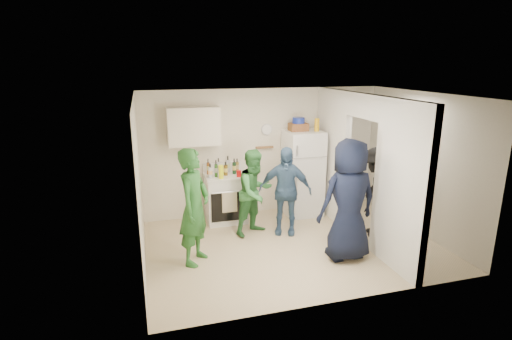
{
  "coord_description": "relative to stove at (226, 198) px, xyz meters",
  "views": [
    {
      "loc": [
        -2.28,
        -5.76,
        3.0
      ],
      "look_at": [
        -0.53,
        0.4,
        1.25
      ],
      "focal_mm": 28.0,
      "sensor_mm": 36.0,
      "label": 1
    }
  ],
  "objects": [
    {
      "name": "floor",
      "position": [
        0.86,
        -1.37,
        -0.46
      ],
      "size": [
        4.8,
        4.8,
        0.0
      ],
      "primitive_type": "plane",
      "color": "#CCB590",
      "rests_on": "ground"
    },
    {
      "name": "wall_back",
      "position": [
        0.86,
        0.33,
        0.79
      ],
      "size": [
        4.8,
        0.0,
        4.8
      ],
      "primitive_type": "plane",
      "rotation": [
        1.57,
        0.0,
        0.0
      ],
      "color": "silver",
      "rests_on": "floor"
    },
    {
      "name": "wall_front",
      "position": [
        0.86,
        -3.07,
        0.79
      ],
      "size": [
        4.8,
        0.0,
        4.8
      ],
      "primitive_type": "plane",
      "rotation": [
        -1.57,
        0.0,
        0.0
      ],
      "color": "silver",
      "rests_on": "floor"
    },
    {
      "name": "wall_left",
      "position": [
        -1.54,
        -1.37,
        0.79
      ],
      "size": [
        0.0,
        3.4,
        3.4
      ],
      "primitive_type": "plane",
      "rotation": [
        1.57,
        0.0,
        1.57
      ],
      "color": "silver",
      "rests_on": "floor"
    },
    {
      "name": "wall_right",
      "position": [
        3.26,
        -1.37,
        0.79
      ],
      "size": [
        0.0,
        3.4,
        3.4
      ],
      "primitive_type": "plane",
      "rotation": [
        1.57,
        0.0,
        -1.57
      ],
      "color": "silver",
      "rests_on": "floor"
    },
    {
      "name": "ceiling",
      "position": [
        0.86,
        -1.37,
        2.04
      ],
      "size": [
        4.8,
        4.8,
        0.0
      ],
      "primitive_type": "plane",
      "rotation": [
        3.14,
        0.0,
        0.0
      ],
      "color": "white",
      "rests_on": "wall_back"
    },
    {
      "name": "partition_pier_back",
      "position": [
        2.06,
        -0.27,
        0.79
      ],
      "size": [
        0.12,
        1.2,
        2.5
      ],
      "primitive_type": "cube",
      "color": "silver",
      "rests_on": "floor"
    },
    {
      "name": "partition_pier_front",
      "position": [
        2.06,
        -2.47,
        0.79
      ],
      "size": [
        0.12,
        1.2,
        2.5
      ],
      "primitive_type": "cube",
      "color": "silver",
      "rests_on": "floor"
    },
    {
      "name": "partition_header",
      "position": [
        2.06,
        -1.37,
        1.84
      ],
      "size": [
        0.12,
        1.0,
        0.4
      ],
      "primitive_type": "cube",
      "color": "silver",
      "rests_on": "partition_pier_back"
    },
    {
      "name": "stove",
      "position": [
        0.0,
        0.0,
        0.0
      ],
      "size": [
        0.78,
        0.65,
        0.93
      ],
      "primitive_type": "cube",
      "color": "white",
      "rests_on": "floor"
    },
    {
      "name": "upper_cabinet",
      "position": [
        -0.54,
        0.15,
        1.39
      ],
      "size": [
        0.95,
        0.34,
        0.7
      ],
      "primitive_type": "cube",
      "color": "silver",
      "rests_on": "wall_back"
    },
    {
      "name": "fridge",
      "position": [
        1.56,
        -0.03,
        0.38
      ],
      "size": [
        0.7,
        0.68,
        1.69
      ],
      "primitive_type": "cube",
      "color": "white",
      "rests_on": "floor"
    },
    {
      "name": "wicker_basket",
      "position": [
        1.46,
        0.02,
        1.31
      ],
      "size": [
        0.35,
        0.25,
        0.15
      ],
      "primitive_type": "cube",
      "color": "brown",
      "rests_on": "fridge"
    },
    {
      "name": "blue_bowl",
      "position": [
        1.46,
        0.02,
        1.44
      ],
      "size": [
        0.24,
        0.24,
        0.11
      ],
      "primitive_type": "cylinder",
      "color": "navy",
      "rests_on": "wicker_basket"
    },
    {
      "name": "yellow_cup_stack_top",
      "position": [
        1.78,
        -0.13,
        1.36
      ],
      "size": [
        0.09,
        0.09,
        0.25
      ],
      "primitive_type": "cylinder",
      "color": "gold",
      "rests_on": "fridge"
    },
    {
      "name": "wall_clock",
      "position": [
        0.91,
        0.31,
        1.24
      ],
      "size": [
        0.22,
        0.02,
        0.22
      ],
      "primitive_type": "cylinder",
      "rotation": [
        1.57,
        0.0,
        0.0
      ],
      "color": "white",
      "rests_on": "wall_back"
    },
    {
      "name": "spice_shelf",
      "position": [
        0.86,
        0.28,
        0.89
      ],
      "size": [
        0.35,
        0.08,
        0.03
      ],
      "primitive_type": "cube",
      "color": "olive",
      "rests_on": "wall_back"
    },
    {
      "name": "nook_window",
      "position": [
        3.24,
        -1.17,
        1.19
      ],
      "size": [
        0.03,
        0.7,
        0.8
      ],
      "primitive_type": "cube",
      "color": "black",
      "rests_on": "wall_right"
    },
    {
      "name": "nook_window_frame",
      "position": [
        3.23,
        -1.17,
        1.19
      ],
      "size": [
        0.04,
        0.76,
        0.86
      ],
      "primitive_type": "cube",
      "color": "white",
      "rests_on": "wall_right"
    },
    {
      "name": "nook_valance",
      "position": [
        3.2,
        -1.17,
        1.54
      ],
      "size": [
        0.04,
        0.82,
        0.18
      ],
      "primitive_type": "cube",
      "color": "white",
      "rests_on": "wall_right"
    },
    {
      "name": "yellow_cup_stack_stove",
      "position": [
        -0.12,
        -0.22,
        0.59
      ],
      "size": [
        0.09,
        0.09,
        0.25
      ],
      "primitive_type": "cylinder",
      "color": "#E2EE14",
      "rests_on": "stove"
    },
    {
      "name": "red_cup",
      "position": [
        0.22,
        -0.2,
        0.52
      ],
      "size": [
        0.09,
        0.09,
        0.12
      ],
      "primitive_type": "cylinder",
      "color": "red",
      "rests_on": "stove"
    },
    {
      "name": "person_green_left",
      "position": [
        -0.78,
        -1.48,
        0.43
      ],
      "size": [
        0.71,
        0.78,
        1.79
      ],
      "primitive_type": "imported",
      "rotation": [
        0.0,
        0.0,
        1.01
      ],
      "color": "#29682D",
      "rests_on": "floor"
    },
    {
      "name": "person_green_center",
      "position": [
        0.39,
        -0.71,
        0.31
      ],
      "size": [
        0.93,
        0.86,
        1.54
      ],
      "primitive_type": "imported",
      "rotation": [
        0.0,
        0.0,
        0.47
      ],
      "color": "#377F40",
      "rests_on": "floor"
    },
    {
      "name": "person_denim",
      "position": [
        0.9,
        -0.84,
        0.33
      ],
      "size": [
        1.01,
        0.73,
        1.59
      ],
      "primitive_type": "imported",
      "rotation": [
        0.0,
        0.0,
        -0.41
      ],
      "color": "#3A5A80",
      "rests_on": "floor"
    },
    {
      "name": "person_navy",
      "position": [
        1.51,
        -2.0,
        0.49
      ],
      "size": [
        0.96,
        0.65,
        1.91
      ],
      "primitive_type": "imported",
      "rotation": [
        0.0,
        0.0,
        -3.1
      ],
      "color": "black",
      "rests_on": "floor"
    },
    {
      "name": "person_nook",
      "position": [
        2.4,
        -1.33,
        0.33
      ],
      "size": [
        0.93,
        1.17,
        1.58
      ],
      "primitive_type": "imported",
      "rotation": [
        0.0,
        0.0,
        -1.96
      ],
      "color": "black",
      "rests_on": "floor"
    },
    {
      "name": "bottle_a",
      "position": [
        -0.3,
        0.12,
        0.61
      ],
      "size": [
        0.06,
        0.06,
        0.3
      ],
      "primitive_type": "cylinder",
      "color": "brown",
      "rests_on": "stove"
    },
    {
      "name": "bottle_b",
      "position": [
        -0.19,
        -0.09,
        0.62
      ],
      "size": [
        0.06,
        0.06,
        0.32
      ],
      "primitive_type": "cylinder",
      "color": "#25591D",
      "rests_on": "stove"
    },
    {
      "name": "bottle_c",
      "position": [
        -0.09,
        0.15,
        0.61
      ],
      "size": [
        0.06,
        0.06,
        0.29
      ],
      "primitive_type": "cylinder",
      "color": "silver",
      "rests_on": "stove"
    },
    {
      "name": "bottle_d",
      "position": [
        0.0,
        -0.04,
        0.59
      ],
      "size": [
        0.08,
        0.08,
        0.26
      ],
      "primitive_type": "cylinder",
      "color": "#58400F",
      "rests_on": "stove"
    },
    {
      "name": "bottle_e",
      "position": [
        0.1,
        0.2,
        0.62
      ],
      "size": [
        0.08,
        0.08,
        0.31
      ],
      "primitive_type": "cylinder",
      "color": "#B0B4C3",
      "rests_on": "stove"
    },
    {
      "name": "bottle_f",
      "position": [
        0.18,
        0.01,
        0.61
      ],
      "size": [
        0.07,
        0.07,
        0.3
      ],
      "primitive_type": "cylinder",
      "color": "#12321B",
      "rests_on": "stove"
    },
    {
      "name": "bottle_g",
      "position": [
        0.27,
        0.14,
        0.6
      ],
      "size": [
        0.07,
        0.07,
        0.26
      ],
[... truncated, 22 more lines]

